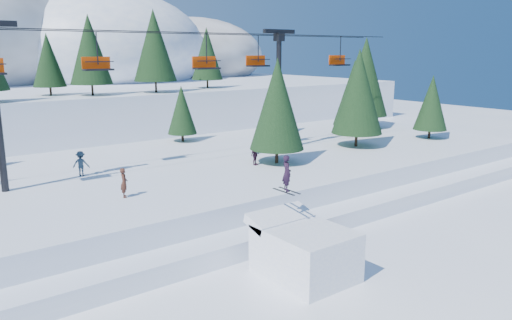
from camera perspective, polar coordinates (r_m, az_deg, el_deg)
ground at (r=23.82m, az=6.19°, el=-15.33°), size 160.00×160.00×0.00m
mid_shelf at (r=37.57m, az=-12.96°, el=-3.03°), size 70.00×22.00×2.50m
berm at (r=29.36m, az=-4.67°, el=-8.59°), size 70.00×6.00×1.10m
jump_kicker at (r=25.32m, az=5.45°, el=-10.16°), size 3.66×4.99×5.91m
chairlift at (r=37.12m, az=-11.00°, el=9.52°), size 46.00×3.21×10.28m
conifer_stand at (r=39.14m, az=-7.80°, el=6.46°), size 61.64×16.32×10.01m
distant_skiers at (r=35.71m, az=-14.68°, el=-0.48°), size 31.51×9.87×1.78m
banner_near at (r=29.48m, az=7.22°, el=-8.58°), size 2.85×0.29×0.90m
banner_far at (r=35.14m, az=12.89°, el=-5.32°), size 2.69×1.01×0.90m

